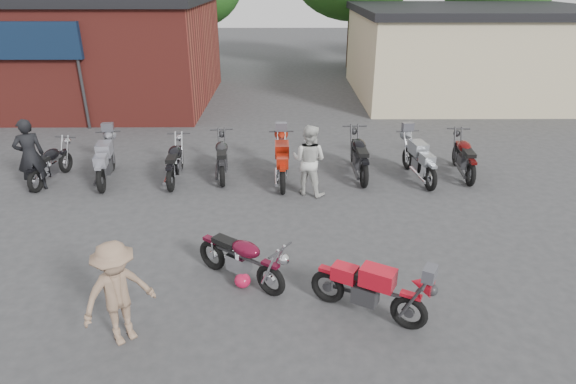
{
  "coord_description": "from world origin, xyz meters",
  "views": [
    {
      "loc": [
        0.23,
        -6.64,
        5.0
      ],
      "look_at": [
        0.3,
        2.39,
        0.9
      ],
      "focal_mm": 30.0,
      "sensor_mm": 36.0,
      "label": 1
    }
  ],
  "objects_px": {
    "person_tan": "(118,293)",
    "row_bike_3": "(222,155)",
    "sportbike": "(370,287)",
    "row_bike_5": "(359,154)",
    "person_dark": "(30,156)",
    "helmet": "(243,280)",
    "row_bike_4": "(282,160)",
    "row_bike_7": "(464,155)",
    "row_bike_2": "(175,160)",
    "vintage_motorcycle": "(241,256)",
    "row_bike_1": "(105,159)",
    "person_light": "(309,160)",
    "row_bike_0": "(50,162)",
    "row_bike_6": "(419,158)"
  },
  "relations": [
    {
      "from": "row_bike_2",
      "to": "row_bike_3",
      "type": "relative_size",
      "value": 0.99
    },
    {
      "from": "row_bike_4",
      "to": "row_bike_0",
      "type": "bearing_deg",
      "value": 88.24
    },
    {
      "from": "person_tan",
      "to": "row_bike_4",
      "type": "relative_size",
      "value": 0.79
    },
    {
      "from": "helmet",
      "to": "person_dark",
      "type": "bearing_deg",
      "value": 142.84
    },
    {
      "from": "row_bike_1",
      "to": "person_dark",
      "type": "bearing_deg",
      "value": 101.43
    },
    {
      "from": "person_light",
      "to": "row_bike_4",
      "type": "relative_size",
      "value": 0.84
    },
    {
      "from": "person_dark",
      "to": "row_bike_3",
      "type": "bearing_deg",
      "value": 156.99
    },
    {
      "from": "row_bike_2",
      "to": "row_bike_3",
      "type": "height_order",
      "value": "row_bike_3"
    },
    {
      "from": "person_tan",
      "to": "row_bike_3",
      "type": "bearing_deg",
      "value": 43.52
    },
    {
      "from": "row_bike_0",
      "to": "row_bike_6",
      "type": "bearing_deg",
      "value": -81.07
    },
    {
      "from": "vintage_motorcycle",
      "to": "person_tan",
      "type": "height_order",
      "value": "person_tan"
    },
    {
      "from": "row_bike_0",
      "to": "row_bike_3",
      "type": "xyz_separation_m",
      "value": [
        4.43,
        0.37,
        0.04
      ]
    },
    {
      "from": "row_bike_0",
      "to": "row_bike_7",
      "type": "relative_size",
      "value": 0.93
    },
    {
      "from": "helmet",
      "to": "row_bike_2",
      "type": "bearing_deg",
      "value": 113.9
    },
    {
      "from": "row_bike_2",
      "to": "row_bike_6",
      "type": "bearing_deg",
      "value": -91.87
    },
    {
      "from": "helmet",
      "to": "row_bike_5",
      "type": "bearing_deg",
      "value": 61.82
    },
    {
      "from": "vintage_motorcycle",
      "to": "sportbike",
      "type": "relative_size",
      "value": 1.0
    },
    {
      "from": "person_light",
      "to": "person_tan",
      "type": "distance_m",
      "value": 6.03
    },
    {
      "from": "person_light",
      "to": "row_bike_4",
      "type": "xyz_separation_m",
      "value": [
        -0.66,
        0.78,
        -0.27
      ]
    },
    {
      "from": "row_bike_2",
      "to": "row_bike_1",
      "type": "bearing_deg",
      "value": 88.89
    },
    {
      "from": "sportbike",
      "to": "person_tan",
      "type": "bearing_deg",
      "value": -142.37
    },
    {
      "from": "row_bike_4",
      "to": "helmet",
      "type": "bearing_deg",
      "value": 170.59
    },
    {
      "from": "person_dark",
      "to": "row_bike_1",
      "type": "distance_m",
      "value": 1.73
    },
    {
      "from": "person_light",
      "to": "row_bike_1",
      "type": "relative_size",
      "value": 0.85
    },
    {
      "from": "row_bike_2",
      "to": "row_bike_7",
      "type": "xyz_separation_m",
      "value": [
        7.71,
        0.31,
        0.01
      ]
    },
    {
      "from": "vintage_motorcycle",
      "to": "row_bike_5",
      "type": "relative_size",
      "value": 0.88
    },
    {
      "from": "sportbike",
      "to": "row_bike_4",
      "type": "relative_size",
      "value": 0.9
    },
    {
      "from": "vintage_motorcycle",
      "to": "person_light",
      "type": "relative_size",
      "value": 1.06
    },
    {
      "from": "row_bike_4",
      "to": "row_bike_5",
      "type": "xyz_separation_m",
      "value": [
        2.07,
        0.4,
        0.01
      ]
    },
    {
      "from": "row_bike_4",
      "to": "row_bike_7",
      "type": "bearing_deg",
      "value": -86.38
    },
    {
      "from": "person_dark",
      "to": "person_light",
      "type": "height_order",
      "value": "person_dark"
    },
    {
      "from": "row_bike_0",
      "to": "row_bike_6",
      "type": "xyz_separation_m",
      "value": [
        9.64,
        0.1,
        0.05
      ]
    },
    {
      "from": "row_bike_1",
      "to": "row_bike_0",
      "type": "bearing_deg",
      "value": 82.07
    },
    {
      "from": "person_light",
      "to": "person_tan",
      "type": "bearing_deg",
      "value": 85.58
    },
    {
      "from": "row_bike_5",
      "to": "row_bike_3",
      "type": "bearing_deg",
      "value": 88.12
    },
    {
      "from": "sportbike",
      "to": "row_bike_5",
      "type": "xyz_separation_m",
      "value": [
        0.67,
        5.89,
        0.08
      ]
    },
    {
      "from": "row_bike_1",
      "to": "helmet",
      "type": "bearing_deg",
      "value": -149.78
    },
    {
      "from": "helmet",
      "to": "row_bike_0",
      "type": "xyz_separation_m",
      "value": [
        -5.36,
        4.76,
        0.41
      ]
    },
    {
      "from": "row_bike_1",
      "to": "row_bike_3",
      "type": "height_order",
      "value": "row_bike_1"
    },
    {
      "from": "person_dark",
      "to": "row_bike_7",
      "type": "distance_m",
      "value": 11.15
    },
    {
      "from": "sportbike",
      "to": "row_bike_7",
      "type": "bearing_deg",
      "value": 88.94
    },
    {
      "from": "sportbike",
      "to": "row_bike_1",
      "type": "xyz_separation_m",
      "value": [
        -6.02,
        5.58,
        0.06
      ]
    },
    {
      "from": "person_light",
      "to": "row_bike_2",
      "type": "xyz_separation_m",
      "value": [
        -3.48,
        0.9,
        -0.31
      ]
    },
    {
      "from": "helmet",
      "to": "sportbike",
      "type": "bearing_deg",
      "value": -20.66
    },
    {
      "from": "row_bike_2",
      "to": "row_bike_3",
      "type": "xyz_separation_m",
      "value": [
        1.2,
        0.3,
        0.01
      ]
    },
    {
      "from": "sportbike",
      "to": "person_dark",
      "type": "relative_size",
      "value": 1.01
    },
    {
      "from": "person_dark",
      "to": "row_bike_7",
      "type": "height_order",
      "value": "person_dark"
    },
    {
      "from": "helmet",
      "to": "row_bike_4",
      "type": "height_order",
      "value": "row_bike_4"
    },
    {
      "from": "person_dark",
      "to": "row_bike_2",
      "type": "bearing_deg",
      "value": 156.06
    },
    {
      "from": "vintage_motorcycle",
      "to": "helmet",
      "type": "bearing_deg",
      "value": -47.39
    }
  ]
}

